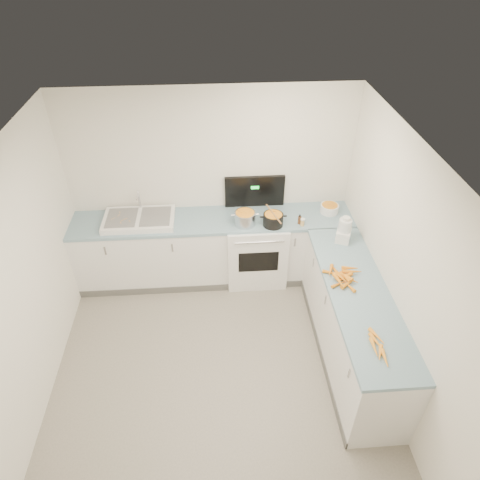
{
  "coord_description": "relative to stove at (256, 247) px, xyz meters",
  "views": [
    {
      "loc": [
        0.03,
        -2.69,
        3.96
      ],
      "look_at": [
        0.3,
        1.1,
        1.05
      ],
      "focal_mm": 32.0,
      "sensor_mm": 36.0,
      "label": 1
    }
  ],
  "objects": [
    {
      "name": "sink",
      "position": [
        -1.45,
        0.02,
        0.5
      ],
      "size": [
        0.86,
        0.52,
        0.31
      ],
      "color": "white",
      "rests_on": "counter_back"
    },
    {
      "name": "ceiling",
      "position": [
        -0.55,
        -1.69,
        2.03
      ],
      "size": [
        3.5,
        4.0,
        0.0
      ],
      "primitive_type": null,
      "rotation": [
        3.14,
        0.0,
        0.0
      ],
      "color": "white",
      "rests_on": "ground"
    },
    {
      "name": "wall_back",
      "position": [
        -0.55,
        0.31,
        0.78
      ],
      "size": [
        3.5,
        0.0,
        2.5
      ],
      "primitive_type": null,
      "rotation": [
        1.57,
        0.0,
        0.0
      ],
      "color": "white",
      "rests_on": "ground"
    },
    {
      "name": "extract_bottle",
      "position": [
        0.51,
        -0.16,
        0.52
      ],
      "size": [
        0.04,
        0.04,
        0.1
      ],
      "primitive_type": "cylinder",
      "color": "#593319",
      "rests_on": "counter_back"
    },
    {
      "name": "counter_back",
      "position": [
        -0.55,
        0.01,
        -0.0
      ],
      "size": [
        3.5,
        0.62,
        0.94
      ],
      "color": "white",
      "rests_on": "ground"
    },
    {
      "name": "wooden_spoon",
      "position": [
        0.18,
        -0.17,
        0.63
      ],
      "size": [
        0.14,
        0.42,
        0.02
      ],
      "primitive_type": "cylinder",
      "rotation": [
        1.57,
        0.0,
        0.28
      ],
      "color": "#AD7A47",
      "rests_on": "black_pot"
    },
    {
      "name": "stove",
      "position": [
        0.0,
        0.0,
        0.0
      ],
      "size": [
        0.76,
        0.65,
        1.36
      ],
      "color": "white",
      "rests_on": "ground"
    },
    {
      "name": "spice_jar",
      "position": [
        0.54,
        -0.2,
        0.51
      ],
      "size": [
        0.05,
        0.05,
        0.08
      ],
      "primitive_type": "cylinder",
      "color": "#E5B266",
      "rests_on": "counter_back"
    },
    {
      "name": "black_pot",
      "position": [
        0.18,
        -0.17,
        0.53
      ],
      "size": [
        0.32,
        0.32,
        0.17
      ],
      "primitive_type": "cylinder",
      "rotation": [
        0.0,
        0.0,
        -0.41
      ],
      "color": "black",
      "rests_on": "stove"
    },
    {
      "name": "food_processor",
      "position": [
        0.95,
        -0.53,
        0.6
      ],
      "size": [
        0.22,
        0.24,
        0.32
      ],
      "color": "white",
      "rests_on": "counter_right"
    },
    {
      "name": "counter_right",
      "position": [
        0.9,
        -1.39,
        -0.0
      ],
      "size": [
        0.62,
        2.2,
        0.94
      ],
      "color": "white",
      "rests_on": "ground"
    },
    {
      "name": "peelings",
      "position": [
        -1.66,
        -0.01,
        0.54
      ],
      "size": [
        0.24,
        0.28,
        0.01
      ],
      "color": "tan",
      "rests_on": "sink"
    },
    {
      "name": "steel_pot",
      "position": [
        -0.16,
        -0.13,
        0.54
      ],
      "size": [
        0.28,
        0.28,
        0.19
      ],
      "primitive_type": "cylinder",
      "rotation": [
        0.0,
        0.0,
        0.12
      ],
      "color": "silver",
      "rests_on": "stove"
    },
    {
      "name": "wall_left",
      "position": [
        -2.3,
        -1.69,
        0.78
      ],
      "size": [
        0.0,
        4.0,
        2.5
      ],
      "primitive_type": null,
      "rotation": [
        1.57,
        0.0,
        1.57
      ],
      "color": "white",
      "rests_on": "ground"
    },
    {
      "name": "carrot_pile",
      "position": [
        0.78,
        -1.18,
        0.5
      ],
      "size": [
        0.41,
        0.44,
        0.08
      ],
      "color": "orange",
      "rests_on": "counter_right"
    },
    {
      "name": "mixing_bowl",
      "position": [
        0.93,
        0.06,
        0.52
      ],
      "size": [
        0.3,
        0.3,
        0.11
      ],
      "primitive_type": "cylinder",
      "rotation": [
        0.0,
        0.0,
        0.37
      ],
      "color": "white",
      "rests_on": "counter_back"
    },
    {
      "name": "peeled_carrots",
      "position": [
        0.85,
        -2.08,
        0.49
      ],
      "size": [
        0.14,
        0.43,
        0.04
      ],
      "color": "orange",
      "rests_on": "counter_right"
    },
    {
      "name": "wall_right",
      "position": [
        1.2,
        -1.69,
        0.78
      ],
      "size": [
        0.0,
        4.0,
        2.5
      ],
      "primitive_type": null,
      "rotation": [
        1.57,
        0.0,
        -1.57
      ],
      "color": "white",
      "rests_on": "ground"
    },
    {
      "name": "floor",
      "position": [
        -0.55,
        -1.69,
        -0.47
      ],
      "size": [
        3.5,
        4.0,
        0.0
      ],
      "primitive_type": null,
      "color": "gray",
      "rests_on": "ground"
    }
  ]
}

